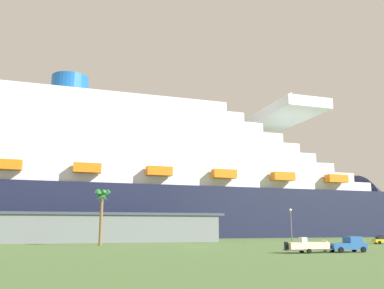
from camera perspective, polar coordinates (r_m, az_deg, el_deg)
The scene contains 9 objects.
ground_plane at distance 103.34m, azimuth -2.99°, elevation -13.51°, with size 600.00×600.00×0.00m, color #4C6B38.
cruise_ship at distance 143.37m, azimuth -7.47°, elevation -5.42°, with size 227.29×56.69×65.09m.
terminal_building at distance 104.65m, azimuth -16.56°, elevation -11.14°, with size 72.96×23.30×6.88m.
pickup_truck at distance 63.86m, azimuth 21.16°, elevation -13.03°, with size 5.75×2.67×2.20m.
small_boat_on_trailer at distance 60.36m, azimuth 16.44°, elevation -13.54°, with size 8.43×2.40×2.15m.
palm_tree at distance 81.71m, azimuth -12.58°, elevation -7.79°, with size 3.35×3.47×10.93m.
street_lamp at distance 85.43m, azimuth 13.78°, elevation -10.41°, with size 0.56×0.56×7.22m.
parked_car_silver_sedan at distance 109.62m, azimuth 25.49°, elevation -11.88°, with size 4.48×2.25×1.58m.
parked_car_yellow_taxi at distance 97.53m, azimuth 25.46°, elevation -12.06°, with size 4.97×2.61×1.58m.
Camera 1 is at (-15.87, -72.05, 3.51)m, focal length 37.85 mm.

